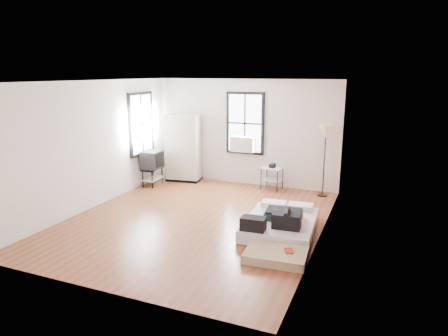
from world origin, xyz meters
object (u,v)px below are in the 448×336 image
at_px(mattress_bare, 283,235).
at_px(floor_lamp, 326,135).
at_px(mattress_main, 280,223).
at_px(side_table, 272,172).
at_px(wardrobe, 183,148).
at_px(tv_stand, 152,161).

xyz_separation_m(mattress_bare, floor_lamp, (0.24, 3.04, 1.39)).
bearing_deg(mattress_main, side_table, 105.11).
relative_size(mattress_main, mattress_bare, 0.93).
bearing_deg(wardrobe, mattress_bare, -48.19).
bearing_deg(tv_stand, mattress_main, -27.54).
distance_m(mattress_bare, side_table, 3.31).
bearing_deg(side_table, tv_stand, -164.24).
xyz_separation_m(side_table, tv_stand, (-3.05, -0.86, 0.21)).
relative_size(mattress_main, side_table, 2.68).
relative_size(mattress_main, wardrobe, 0.98).
height_order(side_table, tv_stand, tv_stand).
xyz_separation_m(mattress_main, wardrobe, (-3.44, 2.58, 0.77)).
xyz_separation_m(mattress_main, side_table, (-0.91, 2.65, 0.30)).
height_order(mattress_main, tv_stand, tv_stand).
height_order(floor_lamp, tv_stand, floor_lamp).
height_order(mattress_main, wardrobe, wardrobe).
relative_size(side_table, floor_lamp, 0.38).
relative_size(side_table, tv_stand, 0.72).
bearing_deg(mattress_main, floor_lamp, 77.35).
bearing_deg(mattress_main, tv_stand, 151.89).
distance_m(mattress_main, tv_stand, 4.38).
height_order(mattress_bare, floor_lamp, floor_lamp).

